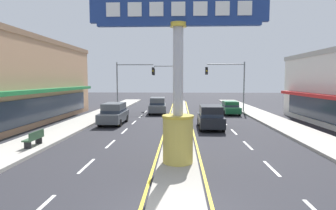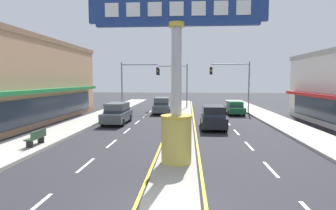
# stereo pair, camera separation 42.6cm
# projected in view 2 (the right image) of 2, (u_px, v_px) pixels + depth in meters

# --- Properties ---
(median_strip) EXTENTS (1.87, 52.00, 0.14)m
(median_strip) POSITION_uv_depth(u_px,v_px,m) (182.00, 122.00, 25.77)
(median_strip) COLOR gray
(median_strip) RESTS_ON ground
(sidewalk_left) EXTENTS (2.99, 60.00, 0.18)m
(sidewalk_left) POSITION_uv_depth(u_px,v_px,m) (79.00, 124.00, 24.43)
(sidewalk_left) COLOR #ADA89E
(sidewalk_left) RESTS_ON ground
(sidewalk_right) EXTENTS (2.99, 60.00, 0.18)m
(sidewalk_right) POSITION_uv_depth(u_px,v_px,m) (290.00, 127.00, 23.13)
(sidewalk_right) COLOR #ADA89E
(sidewalk_right) RESTS_ON ground
(lane_markings) EXTENTS (8.61, 52.00, 0.01)m
(lane_markings) POSITION_uv_depth(u_px,v_px,m) (182.00, 125.00, 24.43)
(lane_markings) COLOR silver
(lane_markings) RESTS_ON ground
(district_sign) EXTENTS (7.94, 1.47, 7.66)m
(district_sign) POSITION_uv_depth(u_px,v_px,m) (177.00, 85.00, 12.59)
(district_sign) COLOR gold
(district_sign) RESTS_ON median_strip
(storefront_left) EXTENTS (8.53, 21.77, 7.79)m
(storefront_left) POSITION_uv_depth(u_px,v_px,m) (14.00, 81.00, 25.78)
(storefront_left) COLOR tan
(storefront_left) RESTS_ON ground
(traffic_light_left_side) EXTENTS (4.86, 0.46, 6.20)m
(traffic_light_left_side) POSITION_uv_depth(u_px,v_px,m) (135.00, 78.00, 35.16)
(traffic_light_left_side) COLOR slate
(traffic_light_left_side) RESTS_ON ground
(traffic_light_right_side) EXTENTS (4.86, 0.46, 6.20)m
(traffic_light_right_side) POSITION_uv_depth(u_px,v_px,m) (234.00, 78.00, 33.72)
(traffic_light_right_side) COLOR slate
(traffic_light_right_side) RESTS_ON ground
(traffic_light_median_far) EXTENTS (4.20, 0.46, 6.20)m
(traffic_light_median_far) POSITION_uv_depth(u_px,v_px,m) (176.00, 78.00, 38.46)
(traffic_light_median_far) COLOR slate
(traffic_light_median_far) RESTS_ON ground
(suv_near_right_lane) EXTENTS (2.01, 4.62, 1.90)m
(suv_near_right_lane) POSITION_uv_depth(u_px,v_px,m) (213.00, 117.00, 22.55)
(suv_near_right_lane) COLOR black
(suv_near_right_lane) RESTS_ON ground
(sedan_far_right_lane) EXTENTS (1.90, 4.33, 1.53)m
(sedan_far_right_lane) POSITION_uv_depth(u_px,v_px,m) (235.00, 108.00, 31.87)
(sedan_far_right_lane) COLOR #14562D
(sedan_far_right_lane) RESTS_ON ground
(suv_near_left_lane) EXTENTS (1.99, 4.61, 1.90)m
(suv_near_left_lane) POSITION_uv_depth(u_px,v_px,m) (117.00, 113.00, 25.09)
(suv_near_left_lane) COLOR #4C5156
(suv_near_left_lane) RESTS_ON ground
(suv_mid_left_lane) EXTENTS (2.14, 4.69, 1.90)m
(suv_mid_left_lane) POSITION_uv_depth(u_px,v_px,m) (162.00, 105.00, 32.89)
(suv_mid_left_lane) COLOR #4C5156
(suv_mid_left_lane) RESTS_ON ground
(street_bench) EXTENTS (0.48, 1.60, 0.88)m
(street_bench) POSITION_uv_depth(u_px,v_px,m) (36.00, 137.00, 16.10)
(street_bench) COLOR #2D4C33
(street_bench) RESTS_ON sidewalk_left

